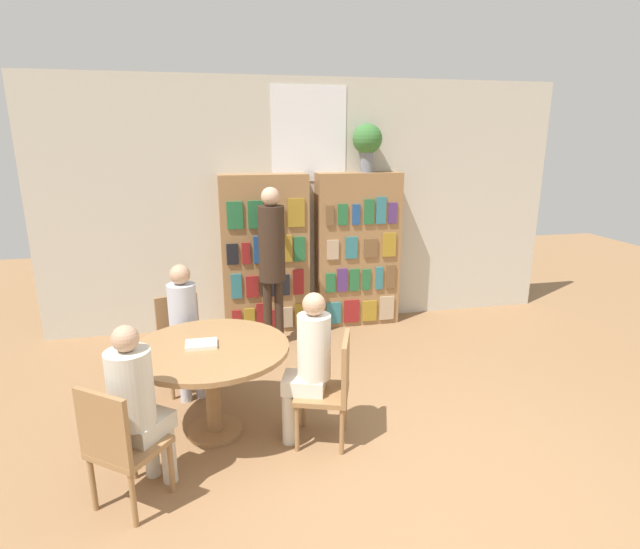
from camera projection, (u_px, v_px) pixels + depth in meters
ground_plane at (410, 499)px, 3.30m from camera, size 16.00×16.00×0.00m
wall_back at (309, 205)px, 6.16m from camera, size 6.40×0.07×3.00m
bookshelf_left at (265, 255)px, 6.01m from camera, size 1.04×0.34×1.91m
bookshelf_right at (357, 250)px, 6.25m from camera, size 1.04×0.34×1.91m
flower_vase at (367, 142)px, 5.92m from camera, size 0.35×0.35×0.57m
reading_table at (211, 361)px, 3.89m from camera, size 1.23×1.23×0.75m
chair_near_camera at (119, 443)px, 3.10m from camera, size 0.56×0.56×0.87m
chair_left_side at (181, 337)px, 4.73m from camera, size 0.50×0.50×0.87m
chair_far_side at (332, 385)px, 3.82m from camera, size 0.51×0.51×0.87m
seated_reader_left at (185, 323)px, 4.52m from camera, size 0.34×0.40×1.23m
seated_reader_right at (308, 360)px, 3.79m from camera, size 0.40×0.34×1.22m
seated_reader_back at (137, 400)px, 3.20m from camera, size 0.42×0.43×1.21m
librarian_standing at (272, 251)px, 5.50m from camera, size 0.29×0.56×1.81m
open_book_on_table at (201, 344)px, 3.86m from camera, size 0.24×0.18×0.03m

